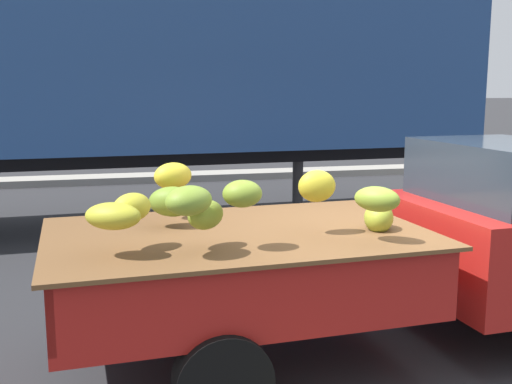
{
  "coord_description": "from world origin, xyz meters",
  "views": [
    {
      "loc": [
        -2.17,
        -4.36,
        2.16
      ],
      "look_at": [
        -0.98,
        0.58,
        1.29
      ],
      "focal_mm": 42.8,
      "sensor_mm": 36.0,
      "label": 1
    }
  ],
  "objects": [
    {
      "name": "semi_trailer",
      "position": [
        -2.45,
        5.24,
        2.54
      ],
      "size": [
        12.11,
        3.16,
        3.95
      ],
      "rotation": [
        0.0,
        0.0,
        0.05
      ],
      "color": "navy",
      "rests_on": "ground"
    },
    {
      "name": "pickup_truck",
      "position": [
        0.74,
        0.17,
        0.88
      ],
      "size": [
        5.12,
        2.11,
        1.7
      ],
      "rotation": [
        0.0,
        0.0,
        0.06
      ],
      "color": "#B21E19",
      "rests_on": "ground"
    },
    {
      "name": "curb_strip",
      "position": [
        0.0,
        9.91,
        0.08
      ],
      "size": [
        80.0,
        0.8,
        0.16
      ],
      "primitive_type": "cube",
      "color": "gray",
      "rests_on": "ground"
    },
    {
      "name": "ground",
      "position": [
        0.0,
        0.0,
        0.0
      ],
      "size": [
        220.0,
        220.0,
        0.0
      ],
      "primitive_type": "plane",
      "color": "#28282B"
    }
  ]
}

